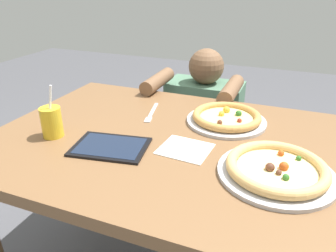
# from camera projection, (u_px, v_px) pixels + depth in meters

# --- Properties ---
(dining_table) EXTENTS (1.28, 0.89, 0.75)m
(dining_table) POSITION_uv_depth(u_px,v_px,m) (175.00, 166.00, 1.16)
(dining_table) COLOR brown
(dining_table) RESTS_ON ground
(pizza_near) EXTENTS (0.33, 0.33, 0.04)m
(pizza_near) POSITION_uv_depth(u_px,v_px,m) (276.00, 169.00, 0.91)
(pizza_near) COLOR #B7B7BC
(pizza_near) RESTS_ON dining_table
(pizza_far) EXTENTS (0.30, 0.30, 0.04)m
(pizza_far) POSITION_uv_depth(u_px,v_px,m) (226.00, 118.00, 1.23)
(pizza_far) COLOR #B7B7BC
(pizza_far) RESTS_ON dining_table
(drink_cup_colored) EXTENTS (0.07, 0.07, 0.19)m
(drink_cup_colored) POSITION_uv_depth(u_px,v_px,m) (52.00, 122.00, 1.11)
(drink_cup_colored) COLOR gold
(drink_cup_colored) RESTS_ON dining_table
(paper_napkin) EXTENTS (0.17, 0.16, 0.00)m
(paper_napkin) POSITION_uv_depth(u_px,v_px,m) (185.00, 149.00, 1.05)
(paper_napkin) COLOR white
(paper_napkin) RESTS_ON dining_table
(fork) EXTENTS (0.06, 0.20, 0.00)m
(fork) POSITION_uv_depth(u_px,v_px,m) (152.00, 113.00, 1.32)
(fork) COLOR silver
(fork) RESTS_ON dining_table
(tablet) EXTENTS (0.26, 0.21, 0.01)m
(tablet) POSITION_uv_depth(u_px,v_px,m) (110.00, 147.00, 1.06)
(tablet) COLOR black
(tablet) RESTS_ON dining_table
(diner_seated) EXTENTS (0.44, 0.53, 0.92)m
(diner_seated) POSITION_uv_depth(u_px,v_px,m) (202.00, 136.00, 1.90)
(diner_seated) COLOR #333847
(diner_seated) RESTS_ON ground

